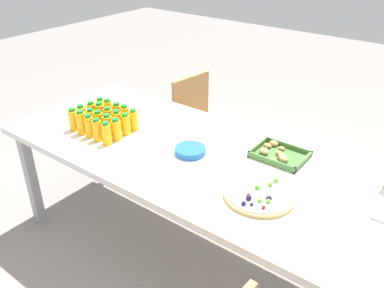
# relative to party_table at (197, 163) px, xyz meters

# --- Properties ---
(ground_plane) EXTENTS (12.00, 12.00, 0.00)m
(ground_plane) POSITION_rel_party_table_xyz_m (0.00, 0.00, -0.70)
(ground_plane) COLOR gray
(party_table) EXTENTS (2.34, 0.96, 0.76)m
(party_table) POSITION_rel_party_table_xyz_m (0.00, 0.00, 0.00)
(party_table) COLOR silver
(party_table) RESTS_ON ground_plane
(chair_far_left) EXTENTS (0.45, 0.45, 0.83)m
(chair_far_left) POSITION_rel_party_table_xyz_m (-0.56, 0.81, -0.20)
(chair_far_left) COLOR #B7844C
(chair_far_left) RESTS_ON ground_plane
(juice_bottle_0) EXTENTS (0.06, 0.06, 0.14)m
(juice_bottle_0) POSITION_rel_party_table_xyz_m (-0.77, -0.22, 0.13)
(juice_bottle_0) COLOR #F9AC14
(juice_bottle_0) RESTS_ON party_table
(juice_bottle_1) EXTENTS (0.06, 0.06, 0.15)m
(juice_bottle_1) POSITION_rel_party_table_xyz_m (-0.69, -0.22, 0.13)
(juice_bottle_1) COLOR #F9AC14
(juice_bottle_1) RESTS_ON party_table
(juice_bottle_2) EXTENTS (0.05, 0.05, 0.14)m
(juice_bottle_2) POSITION_rel_party_table_xyz_m (-0.62, -0.22, 0.13)
(juice_bottle_2) COLOR #F9AE14
(juice_bottle_2) RESTS_ON party_table
(juice_bottle_3) EXTENTS (0.05, 0.05, 0.14)m
(juice_bottle_3) POSITION_rel_party_table_xyz_m (-0.55, -0.22, 0.12)
(juice_bottle_3) COLOR #FAAE14
(juice_bottle_3) RESTS_ON party_table
(juice_bottle_4) EXTENTS (0.05, 0.05, 0.14)m
(juice_bottle_4) POSITION_rel_party_table_xyz_m (-0.48, -0.22, 0.12)
(juice_bottle_4) COLOR #F9AE14
(juice_bottle_4) RESTS_ON party_table
(juice_bottle_5) EXTENTS (0.06, 0.06, 0.14)m
(juice_bottle_5) POSITION_rel_party_table_xyz_m (-0.78, -0.15, 0.12)
(juice_bottle_5) COLOR #F9AC14
(juice_bottle_5) RESTS_ON party_table
(juice_bottle_6) EXTENTS (0.05, 0.05, 0.14)m
(juice_bottle_6) POSITION_rel_party_table_xyz_m (-0.69, -0.15, 0.12)
(juice_bottle_6) COLOR #FAAE14
(juice_bottle_6) RESTS_ON party_table
(juice_bottle_7) EXTENTS (0.06, 0.06, 0.14)m
(juice_bottle_7) POSITION_rel_party_table_xyz_m (-0.63, -0.15, 0.13)
(juice_bottle_7) COLOR #F9AD14
(juice_bottle_7) RESTS_ON party_table
(juice_bottle_8) EXTENTS (0.06, 0.06, 0.14)m
(juice_bottle_8) POSITION_rel_party_table_xyz_m (-0.54, -0.15, 0.13)
(juice_bottle_8) COLOR #FAAE14
(juice_bottle_8) RESTS_ON party_table
(juice_bottle_9) EXTENTS (0.06, 0.06, 0.14)m
(juice_bottle_9) POSITION_rel_party_table_xyz_m (-0.47, -0.15, 0.12)
(juice_bottle_9) COLOR #FAAE14
(juice_bottle_9) RESTS_ON party_table
(juice_bottle_10) EXTENTS (0.06, 0.06, 0.14)m
(juice_bottle_10) POSITION_rel_party_table_xyz_m (-0.77, -0.08, 0.12)
(juice_bottle_10) COLOR #FAAE14
(juice_bottle_10) RESTS_ON party_table
(juice_bottle_11) EXTENTS (0.06, 0.06, 0.15)m
(juice_bottle_11) POSITION_rel_party_table_xyz_m (-0.70, -0.07, 0.13)
(juice_bottle_11) COLOR #F9AC14
(juice_bottle_11) RESTS_ON party_table
(juice_bottle_12) EXTENTS (0.06, 0.06, 0.14)m
(juice_bottle_12) POSITION_rel_party_table_xyz_m (-0.63, -0.07, 0.12)
(juice_bottle_12) COLOR #FAAD14
(juice_bottle_12) RESTS_ON party_table
(juice_bottle_13) EXTENTS (0.06, 0.06, 0.14)m
(juice_bottle_13) POSITION_rel_party_table_xyz_m (-0.55, -0.07, 0.12)
(juice_bottle_13) COLOR #F9AD14
(juice_bottle_13) RESTS_ON party_table
(juice_bottle_14) EXTENTS (0.05, 0.05, 0.14)m
(juice_bottle_14) POSITION_rel_party_table_xyz_m (-0.48, -0.07, 0.12)
(juice_bottle_14) COLOR #F9AE14
(juice_bottle_14) RESTS_ON party_table
(juice_bottle_15) EXTENTS (0.06, 0.06, 0.14)m
(juice_bottle_15) POSITION_rel_party_table_xyz_m (-0.77, 0.00, 0.12)
(juice_bottle_15) COLOR #F9AE14
(juice_bottle_15) RESTS_ON party_table
(juice_bottle_16) EXTENTS (0.06, 0.06, 0.15)m
(juice_bottle_16) POSITION_rel_party_table_xyz_m (-0.70, 0.00, 0.13)
(juice_bottle_16) COLOR #FAAD14
(juice_bottle_16) RESTS_ON party_table
(juice_bottle_17) EXTENTS (0.06, 0.06, 0.14)m
(juice_bottle_17) POSITION_rel_party_table_xyz_m (-0.62, 0.00, 0.13)
(juice_bottle_17) COLOR #F9AE14
(juice_bottle_17) RESTS_ON party_table
(juice_bottle_18) EXTENTS (0.06, 0.06, 0.15)m
(juice_bottle_18) POSITION_rel_party_table_xyz_m (-0.55, 0.00, 0.13)
(juice_bottle_18) COLOR #F9AC14
(juice_bottle_18) RESTS_ON party_table
(juice_bottle_19) EXTENTS (0.05, 0.05, 0.14)m
(juice_bottle_19) POSITION_rel_party_table_xyz_m (-0.48, 0.00, 0.12)
(juice_bottle_19) COLOR #FAAE14
(juice_bottle_19) RESTS_ON party_table
(fruit_pizza) EXTENTS (0.34, 0.34, 0.05)m
(fruit_pizza) POSITION_rel_party_table_xyz_m (0.47, -0.14, 0.07)
(fruit_pizza) COLOR tan
(fruit_pizza) RESTS_ON party_table
(snack_tray) EXTENTS (0.28, 0.22, 0.04)m
(snack_tray) POSITION_rel_party_table_xyz_m (0.37, 0.25, 0.07)
(snack_tray) COLOR #477238
(snack_tray) RESTS_ON party_table
(plate_stack) EXTENTS (0.17, 0.17, 0.03)m
(plate_stack) POSITION_rel_party_table_xyz_m (-0.03, -0.02, 0.08)
(plate_stack) COLOR blue
(plate_stack) RESTS_ON party_table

